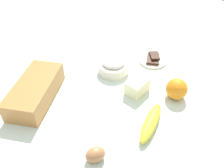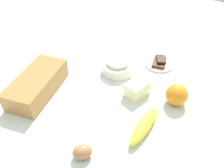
{
  "view_description": "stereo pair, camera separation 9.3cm",
  "coord_description": "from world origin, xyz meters",
  "px_view_note": "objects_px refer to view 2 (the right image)",
  "views": [
    {
      "loc": [
        -0.64,
        -0.3,
        0.65
      ],
      "look_at": [
        0.0,
        0.0,
        0.04
      ],
      "focal_mm": 37.8,
      "sensor_mm": 36.0,
      "label": 1
    },
    {
      "loc": [
        -0.6,
        -0.38,
        0.65
      ],
      "look_at": [
        0.0,
        0.0,
        0.04
      ],
      "focal_mm": 37.8,
      "sensor_mm": 36.0,
      "label": 2
    }
  ],
  "objects_px": {
    "flour_bowl": "(118,66)",
    "banana": "(144,126)",
    "chocolate_plate": "(159,63)",
    "egg_near_butter": "(82,152)",
    "loaf_pan": "(37,84)",
    "orange_fruit": "(177,95)",
    "butter_block": "(137,89)"
  },
  "relations": [
    {
      "from": "orange_fruit",
      "to": "butter_block",
      "type": "relative_size",
      "value": 0.93
    },
    {
      "from": "banana",
      "to": "orange_fruit",
      "type": "distance_m",
      "value": 0.19
    },
    {
      "from": "butter_block",
      "to": "banana",
      "type": "bearing_deg",
      "value": -144.09
    },
    {
      "from": "orange_fruit",
      "to": "egg_near_butter",
      "type": "height_order",
      "value": "orange_fruit"
    },
    {
      "from": "banana",
      "to": "flour_bowl",
      "type": "bearing_deg",
      "value": 47.17
    },
    {
      "from": "chocolate_plate",
      "to": "banana",
      "type": "bearing_deg",
      "value": -163.63
    },
    {
      "from": "orange_fruit",
      "to": "chocolate_plate",
      "type": "xyz_separation_m",
      "value": [
        0.2,
        0.15,
        -0.03
      ]
    },
    {
      "from": "loaf_pan",
      "to": "orange_fruit",
      "type": "distance_m",
      "value": 0.54
    },
    {
      "from": "butter_block",
      "to": "flour_bowl",
      "type": "bearing_deg",
      "value": 59.15
    },
    {
      "from": "orange_fruit",
      "to": "egg_near_butter",
      "type": "relative_size",
      "value": 1.33
    },
    {
      "from": "loaf_pan",
      "to": "chocolate_plate",
      "type": "relative_size",
      "value": 2.33
    },
    {
      "from": "loaf_pan",
      "to": "chocolate_plate",
      "type": "height_order",
      "value": "loaf_pan"
    },
    {
      "from": "loaf_pan",
      "to": "egg_near_butter",
      "type": "xyz_separation_m",
      "value": [
        -0.14,
        -0.33,
        -0.02
      ]
    },
    {
      "from": "loaf_pan",
      "to": "flour_bowl",
      "type": "bearing_deg",
      "value": -49.11
    },
    {
      "from": "banana",
      "to": "butter_block",
      "type": "height_order",
      "value": "butter_block"
    },
    {
      "from": "flour_bowl",
      "to": "butter_block",
      "type": "height_order",
      "value": "flour_bowl"
    },
    {
      "from": "loaf_pan",
      "to": "banana",
      "type": "distance_m",
      "value": 0.45
    },
    {
      "from": "butter_block",
      "to": "egg_near_butter",
      "type": "bearing_deg",
      "value": 178.63
    },
    {
      "from": "loaf_pan",
      "to": "egg_near_butter",
      "type": "relative_size",
      "value": 4.85
    },
    {
      "from": "egg_near_butter",
      "to": "butter_block",
      "type": "bearing_deg",
      "value": -1.37
    },
    {
      "from": "orange_fruit",
      "to": "chocolate_plate",
      "type": "relative_size",
      "value": 0.64
    },
    {
      "from": "orange_fruit",
      "to": "butter_block",
      "type": "bearing_deg",
      "value": 104.82
    },
    {
      "from": "banana",
      "to": "egg_near_butter",
      "type": "relative_size",
      "value": 3.03
    },
    {
      "from": "flour_bowl",
      "to": "orange_fruit",
      "type": "distance_m",
      "value": 0.29
    },
    {
      "from": "loaf_pan",
      "to": "chocolate_plate",
      "type": "distance_m",
      "value": 0.55
    },
    {
      "from": "loaf_pan",
      "to": "flour_bowl",
      "type": "xyz_separation_m",
      "value": [
        0.29,
        -0.2,
        -0.01
      ]
    },
    {
      "from": "flour_bowl",
      "to": "banana",
      "type": "distance_m",
      "value": 0.34
    },
    {
      "from": "orange_fruit",
      "to": "chocolate_plate",
      "type": "height_order",
      "value": "orange_fruit"
    },
    {
      "from": "flour_bowl",
      "to": "egg_near_butter",
      "type": "bearing_deg",
      "value": -162.28
    },
    {
      "from": "flour_bowl",
      "to": "banana",
      "type": "xyz_separation_m",
      "value": [
        -0.23,
        -0.25,
        -0.01
      ]
    },
    {
      "from": "orange_fruit",
      "to": "chocolate_plate",
      "type": "distance_m",
      "value": 0.25
    },
    {
      "from": "butter_block",
      "to": "orange_fruit",
      "type": "bearing_deg",
      "value": -75.18
    }
  ]
}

